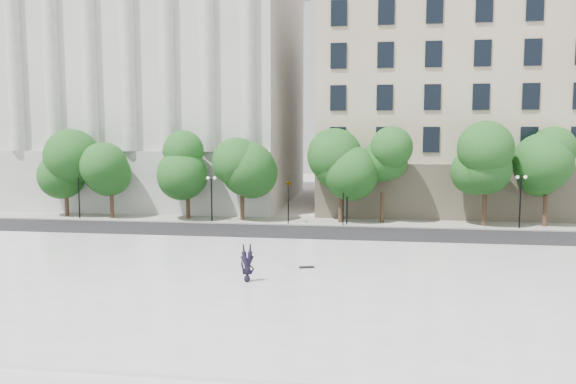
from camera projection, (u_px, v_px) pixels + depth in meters
name	position (u px, v px, depth m)	size (l,w,h in m)	color
ground	(216.00, 307.00, 25.00)	(160.00, 160.00, 0.00)	#ADAAA3
plaza	(232.00, 284.00, 27.93)	(44.00, 22.00, 0.45)	white
street	(279.00, 234.00, 42.72)	(60.00, 8.00, 0.02)	black
far_sidewalk	(290.00, 221.00, 48.63)	(60.00, 4.00, 0.12)	#AEABA1
building_west	(160.00, 87.00, 63.96)	(31.50, 27.65, 25.60)	silver
building_east	(496.00, 100.00, 59.35)	(36.00, 26.15, 23.00)	beige
traffic_light_west	(288.00, 181.00, 46.55)	(0.38, 1.78, 4.22)	black
traffic_light_east	(343.00, 182.00, 45.92)	(0.99, 1.73, 4.19)	black
person_lying	(247.00, 277.00, 27.46)	(0.67, 0.44, 1.85)	black
skateboard	(307.00, 267.00, 30.27)	(0.82, 0.21, 0.08)	black
street_trees	(279.00, 167.00, 47.96)	(45.66, 4.58, 7.04)	#382619
lamp_posts	(283.00, 190.00, 47.00)	(38.19, 0.28, 4.37)	black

